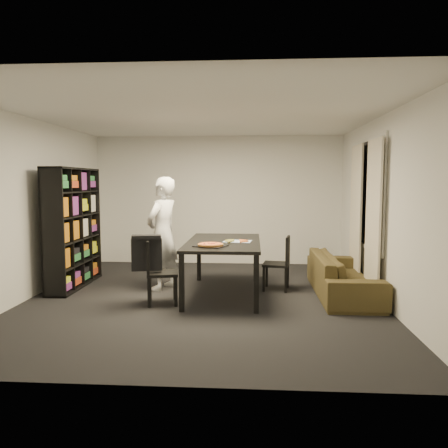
# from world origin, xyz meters

# --- Properties ---
(room) EXTENTS (5.01, 5.51, 2.61)m
(room) POSITION_xyz_m (0.00, 0.00, 1.30)
(room) COLOR black
(room) RESTS_ON ground
(window_pane) EXTENTS (0.02, 1.40, 1.60)m
(window_pane) POSITION_xyz_m (2.48, 0.60, 1.50)
(window_pane) COLOR black
(window_pane) RESTS_ON room
(window_frame) EXTENTS (0.03, 1.52, 1.72)m
(window_frame) POSITION_xyz_m (2.48, 0.60, 1.50)
(window_frame) COLOR white
(window_frame) RESTS_ON room
(curtain_left) EXTENTS (0.03, 0.70, 2.25)m
(curtain_left) POSITION_xyz_m (2.40, 0.08, 1.15)
(curtain_left) COLOR beige
(curtain_left) RESTS_ON room
(curtain_right) EXTENTS (0.03, 0.70, 2.25)m
(curtain_right) POSITION_xyz_m (2.40, 1.12, 1.15)
(curtain_right) COLOR beige
(curtain_right) RESTS_ON room
(bookshelf) EXTENTS (0.35, 1.50, 1.90)m
(bookshelf) POSITION_xyz_m (-2.16, 0.60, 0.95)
(bookshelf) COLOR black
(bookshelf) RESTS_ON room
(dining_table) EXTENTS (1.07, 1.93, 0.80)m
(dining_table) POSITION_xyz_m (0.28, 0.24, 0.73)
(dining_table) COLOR black
(dining_table) RESTS_ON room
(chair_left) EXTENTS (0.49, 0.49, 0.89)m
(chair_left) POSITION_xyz_m (-0.62, -0.33, 0.51)
(chair_left) COLOR black
(chair_left) RESTS_ON room
(chair_right) EXTENTS (0.45, 0.45, 0.84)m
(chair_right) POSITION_xyz_m (1.16, 0.56, 0.48)
(chair_right) COLOR black
(chair_right) RESTS_ON room
(draped_jacket) EXTENTS (0.42, 0.25, 0.49)m
(draped_jacket) POSITION_xyz_m (-0.73, -0.35, 0.74)
(draped_jacket) COLOR black
(draped_jacket) RESTS_ON chair_left
(person) EXTENTS (0.65, 0.76, 1.76)m
(person) POSITION_xyz_m (-0.70, 0.53, 0.88)
(person) COLOR white
(person) RESTS_ON room
(baking_tray) EXTENTS (0.49, 0.45, 0.01)m
(baking_tray) POSITION_xyz_m (0.14, -0.28, 0.81)
(baking_tray) COLOR black
(baking_tray) RESTS_ON dining_table
(pepperoni_pizza) EXTENTS (0.35, 0.35, 0.03)m
(pepperoni_pizza) POSITION_xyz_m (0.14, -0.30, 0.83)
(pepperoni_pizza) COLOR #98622C
(pepperoni_pizza) RESTS_ON dining_table
(kitchen_towel) EXTENTS (0.43, 0.34, 0.01)m
(kitchen_towel) POSITION_xyz_m (0.49, 0.21, 0.81)
(kitchen_towel) COLOR silver
(kitchen_towel) RESTS_ON dining_table
(pizza_slices) EXTENTS (0.38, 0.32, 0.01)m
(pizza_slices) POSITION_xyz_m (0.47, 0.19, 0.82)
(pizza_slices) COLOR #BC833A
(pizza_slices) RESTS_ON dining_table
(sofa) EXTENTS (0.80, 2.06, 0.60)m
(sofa) POSITION_xyz_m (2.06, 0.32, 0.30)
(sofa) COLOR #3B2F17
(sofa) RESTS_ON room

